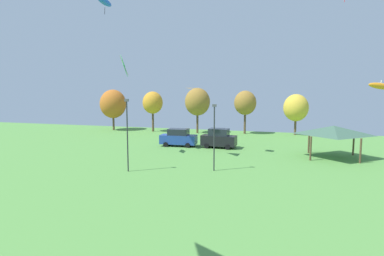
# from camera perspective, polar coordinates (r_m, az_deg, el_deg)

# --- Properties ---
(kite_flying_3) EXTENTS (1.06, 2.30, 2.41)m
(kite_flying_3) POSITION_cam_1_polar(r_m,az_deg,el_deg) (39.61, -11.25, 10.15)
(kite_flying_3) COLOR green
(kite_flying_6) EXTENTS (0.94, 3.33, 2.08)m
(kite_flying_6) POSITION_cam_1_polar(r_m,az_deg,el_deg) (42.61, -14.38, 19.74)
(kite_flying_6) COLOR blue
(kite_flying_8) EXTENTS (2.85, 2.01, 1.06)m
(kite_flying_8) POSITION_cam_1_polar(r_m,az_deg,el_deg) (39.12, 28.93, 6.13)
(kite_flying_8) COLOR orange
(kite_flying_9) EXTENTS (2.02, 2.06, 0.04)m
(kite_flying_9) POSITION_cam_1_polar(r_m,az_deg,el_deg) (37.90, 1.27, 5.76)
(kite_flying_9) COLOR orange
(parked_car_leftmost) EXTENTS (4.89, 2.27, 2.33)m
(parked_car_leftmost) POSITION_cam_1_polar(r_m,az_deg,el_deg) (45.34, -2.27, -1.61)
(parked_car_leftmost) COLOR #234299
(parked_car_leftmost) RESTS_ON ground
(parked_car_second_from_left) EXTENTS (4.54, 2.23, 2.51)m
(parked_car_second_from_left) POSITION_cam_1_polar(r_m,az_deg,el_deg) (44.22, 4.49, -1.74)
(parked_car_second_from_left) COLOR black
(parked_car_second_from_left) RESTS_ON ground
(park_pavilion) EXTENTS (6.30, 5.51, 3.60)m
(park_pavilion) POSITION_cam_1_polar(r_m,az_deg,el_deg) (40.80, 22.54, -0.37)
(park_pavilion) COLOR brown
(park_pavilion) RESTS_ON ground
(light_post_0) EXTENTS (0.36, 0.20, 6.77)m
(light_post_0) POSITION_cam_1_polar(r_m,az_deg,el_deg) (32.09, -10.73, -0.53)
(light_post_0) COLOR #2D2D33
(light_post_0) RESTS_ON ground
(light_post_2) EXTENTS (0.36, 0.20, 6.27)m
(light_post_2) POSITION_cam_1_polar(r_m,az_deg,el_deg) (31.89, 3.72, -0.93)
(light_post_2) COLOR #2D2D33
(light_post_2) RESTS_ON ground
(treeline_tree_0) EXTENTS (4.69, 4.69, 7.33)m
(treeline_tree_0) POSITION_cam_1_polar(r_m,az_deg,el_deg) (63.38, -13.03, 3.93)
(treeline_tree_0) COLOR brown
(treeline_tree_0) RESTS_ON ground
(treeline_tree_1) EXTENTS (3.52, 3.52, 7.01)m
(treeline_tree_1) POSITION_cam_1_polar(r_m,az_deg,el_deg) (60.15, -6.57, 4.19)
(treeline_tree_1) COLOR brown
(treeline_tree_1) RESTS_ON ground
(treeline_tree_2) EXTENTS (4.23, 4.23, 7.65)m
(treeline_tree_2) POSITION_cam_1_polar(r_m,az_deg,el_deg) (57.77, 0.91, 4.38)
(treeline_tree_2) COLOR brown
(treeline_tree_2) RESTS_ON ground
(treeline_tree_3) EXTENTS (3.67, 3.67, 7.20)m
(treeline_tree_3) POSITION_cam_1_polar(r_m,az_deg,el_deg) (57.64, 8.86, 4.14)
(treeline_tree_3) COLOR brown
(treeline_tree_3) RESTS_ON ground
(treeline_tree_4) EXTENTS (4.02, 4.02, 6.66)m
(treeline_tree_4) POSITION_cam_1_polar(r_m,az_deg,el_deg) (58.16, 16.93, 3.24)
(treeline_tree_4) COLOR brown
(treeline_tree_4) RESTS_ON ground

